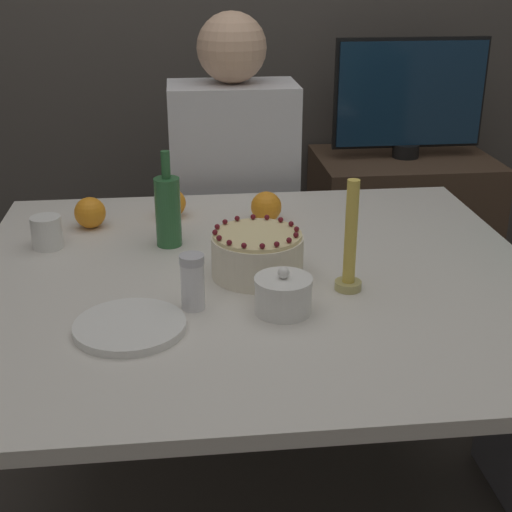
{
  "coord_description": "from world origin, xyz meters",
  "views": [
    {
      "loc": [
        -0.16,
        -1.44,
        1.38
      ],
      "look_at": [
        -0.0,
        -0.01,
        0.77
      ],
      "focal_mm": 50.0,
      "sensor_mm": 36.0,
      "label": 1
    }
  ],
  "objects_px": {
    "bottle": "(168,210)",
    "tv_monitor": "(410,96)",
    "candle": "(350,247)",
    "cake": "(256,254)",
    "person_man_blue_shirt": "(234,229)",
    "sugar_shaker": "(193,282)",
    "sugar_bowl": "(283,294)"
  },
  "relations": [
    {
      "from": "bottle",
      "to": "tv_monitor",
      "type": "bearing_deg",
      "value": 46.45
    },
    {
      "from": "cake",
      "to": "person_man_blue_shirt",
      "type": "xyz_separation_m",
      "value": [
        0.01,
        0.78,
        -0.24
      ]
    },
    {
      "from": "candle",
      "to": "cake",
      "type": "bearing_deg",
      "value": 153.37
    },
    {
      "from": "person_man_blue_shirt",
      "to": "tv_monitor",
      "type": "bearing_deg",
      "value": -153.0
    },
    {
      "from": "candle",
      "to": "tv_monitor",
      "type": "distance_m",
      "value": 1.33
    },
    {
      "from": "candle",
      "to": "tv_monitor",
      "type": "xyz_separation_m",
      "value": [
        0.51,
        1.23,
        0.08
      ]
    },
    {
      "from": "sugar_bowl",
      "to": "person_man_blue_shirt",
      "type": "distance_m",
      "value": 0.99
    },
    {
      "from": "sugar_bowl",
      "to": "sugar_shaker",
      "type": "height_order",
      "value": "sugar_shaker"
    },
    {
      "from": "sugar_bowl",
      "to": "tv_monitor",
      "type": "bearing_deg",
      "value": 63.28
    },
    {
      "from": "bottle",
      "to": "person_man_blue_shirt",
      "type": "height_order",
      "value": "person_man_blue_shirt"
    },
    {
      "from": "candle",
      "to": "sugar_bowl",
      "type": "bearing_deg",
      "value": -150.26
    },
    {
      "from": "candle",
      "to": "sugar_shaker",
      "type": "bearing_deg",
      "value": -171.06
    },
    {
      "from": "cake",
      "to": "candle",
      "type": "relative_size",
      "value": 0.84
    },
    {
      "from": "cake",
      "to": "sugar_bowl",
      "type": "distance_m",
      "value": 0.18
    },
    {
      "from": "cake",
      "to": "tv_monitor",
      "type": "bearing_deg",
      "value": 58.47
    },
    {
      "from": "sugar_bowl",
      "to": "person_man_blue_shirt",
      "type": "xyz_separation_m",
      "value": [
        -0.02,
        0.96,
        -0.22
      ]
    },
    {
      "from": "sugar_bowl",
      "to": "bottle",
      "type": "relative_size",
      "value": 0.49
    },
    {
      "from": "cake",
      "to": "person_man_blue_shirt",
      "type": "distance_m",
      "value": 0.82
    },
    {
      "from": "cake",
      "to": "person_man_blue_shirt",
      "type": "relative_size",
      "value": 0.16
    },
    {
      "from": "cake",
      "to": "sugar_bowl",
      "type": "relative_size",
      "value": 1.74
    },
    {
      "from": "sugar_shaker",
      "to": "candle",
      "type": "xyz_separation_m",
      "value": [
        0.33,
        0.05,
        0.04
      ]
    },
    {
      "from": "tv_monitor",
      "to": "bottle",
      "type": "bearing_deg",
      "value": -133.55
    },
    {
      "from": "sugar_bowl",
      "to": "cake",
      "type": "bearing_deg",
      "value": 100.72
    },
    {
      "from": "sugar_shaker",
      "to": "tv_monitor",
      "type": "distance_m",
      "value": 1.53
    },
    {
      "from": "bottle",
      "to": "tv_monitor",
      "type": "height_order",
      "value": "tv_monitor"
    },
    {
      "from": "person_man_blue_shirt",
      "to": "tv_monitor",
      "type": "relative_size",
      "value": 2.16
    },
    {
      "from": "bottle",
      "to": "sugar_shaker",
      "type": "bearing_deg",
      "value": -82.05
    },
    {
      "from": "bottle",
      "to": "tv_monitor",
      "type": "xyz_separation_m",
      "value": [
        0.89,
        0.93,
        0.08
      ]
    },
    {
      "from": "person_man_blue_shirt",
      "to": "bottle",
      "type": "bearing_deg",
      "value": 70.77
    },
    {
      "from": "candle",
      "to": "tv_monitor",
      "type": "height_order",
      "value": "tv_monitor"
    },
    {
      "from": "tv_monitor",
      "to": "cake",
      "type": "bearing_deg",
      "value": -121.53
    },
    {
      "from": "sugar_shaker",
      "to": "person_man_blue_shirt",
      "type": "xyz_separation_m",
      "value": [
        0.16,
        0.93,
        -0.24
      ]
    }
  ]
}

